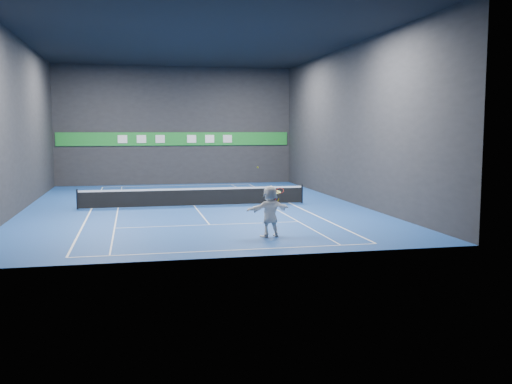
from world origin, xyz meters
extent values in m
plane|color=navy|center=(0.00, 0.00, 0.00)|extent=(26.00, 26.00, 0.00)
plane|color=black|center=(0.00, 0.00, 9.00)|extent=(26.00, 26.00, 0.00)
cube|color=black|center=(0.00, 13.00, 4.50)|extent=(18.00, 0.10, 9.00)
cube|color=black|center=(0.00, -13.00, 4.50)|extent=(18.00, 0.10, 9.00)
cube|color=black|center=(-9.00, 0.00, 4.50)|extent=(0.10, 26.00, 9.00)
cube|color=black|center=(9.00, 0.00, 4.50)|extent=(0.10, 26.00, 9.00)
cube|color=white|center=(0.00, -11.89, 0.00)|extent=(10.98, 0.08, 0.01)
cube|color=white|center=(0.00, 11.89, 0.00)|extent=(10.98, 0.08, 0.01)
cube|color=white|center=(-5.49, 0.00, 0.00)|extent=(0.08, 23.78, 0.01)
cube|color=white|center=(5.49, 0.00, 0.00)|extent=(0.08, 23.78, 0.01)
cube|color=white|center=(-4.11, 0.00, 0.00)|extent=(0.06, 23.78, 0.01)
cube|color=white|center=(4.11, 0.00, 0.00)|extent=(0.06, 23.78, 0.01)
cube|color=white|center=(0.00, -6.40, 0.00)|extent=(8.23, 0.06, 0.01)
cube|color=white|center=(0.00, 6.40, 0.00)|extent=(8.23, 0.06, 0.01)
cube|color=white|center=(0.00, 0.00, 0.00)|extent=(0.06, 12.80, 0.01)
imported|color=white|center=(1.96, -9.70, 1.02)|extent=(1.98, 1.14, 2.04)
sphere|color=yellow|center=(1.51, -9.49, 2.74)|extent=(0.07, 0.07, 0.07)
cylinder|color=black|center=(-6.20, 0.00, 0.54)|extent=(0.10, 0.10, 1.07)
cylinder|color=black|center=(6.20, 0.00, 0.54)|extent=(0.10, 0.10, 1.07)
cube|color=black|center=(0.00, 0.00, 0.47)|extent=(12.40, 0.03, 0.86)
cube|color=white|center=(0.00, 0.00, 0.95)|extent=(12.40, 0.04, 0.10)
cube|color=#1C822A|center=(0.00, 12.94, 3.50)|extent=(17.64, 0.06, 1.00)
cube|color=white|center=(-4.00, 12.88, 3.50)|extent=(0.70, 0.04, 0.60)
cube|color=white|center=(-2.60, 12.88, 3.50)|extent=(0.70, 0.04, 0.60)
cube|color=silver|center=(-1.20, 12.88, 3.50)|extent=(0.70, 0.04, 0.60)
cube|color=white|center=(1.20, 12.88, 3.50)|extent=(0.70, 0.04, 0.60)
cube|color=white|center=(2.60, 12.88, 3.50)|extent=(0.70, 0.04, 0.60)
cube|color=silver|center=(4.00, 12.88, 3.50)|extent=(0.70, 0.04, 0.60)
torus|color=#AC1B12|center=(2.37, -9.65, 1.82)|extent=(0.42, 0.34, 0.30)
cylinder|color=#CEEE54|center=(2.27, -9.65, 1.76)|extent=(0.38, 0.35, 0.17)
cylinder|color=red|center=(2.22, -9.65, 1.52)|extent=(0.05, 0.14, 0.16)
cylinder|color=yellow|center=(2.29, -9.67, 1.41)|extent=(0.07, 0.19, 0.24)
camera|label=1|loc=(-3.27, -31.26, 4.21)|focal=40.00mm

